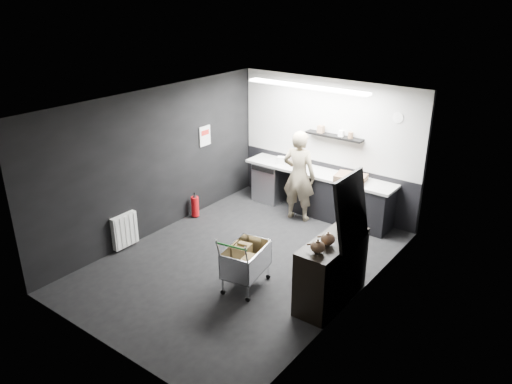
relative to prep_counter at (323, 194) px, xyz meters
The scene contains 22 objects.
floor 2.47m from the prep_counter, 93.20° to the right, with size 5.50×5.50×0.00m, color black.
ceiling 3.30m from the prep_counter, 93.20° to the right, with size 5.50×5.50×0.00m, color silver.
wall_back 0.96m from the prep_counter, 112.30° to the left, with size 5.50×5.50×0.00m, color black.
wall_front 5.25m from the prep_counter, 91.50° to the right, with size 5.50×5.50×0.00m, color black.
wall_left 3.35m from the prep_counter, 131.43° to the right, with size 5.50×5.50×0.00m, color black.
wall_right 3.18m from the prep_counter, 52.38° to the right, with size 5.50×5.50×0.00m, color black.
kitchen_wall_panel 1.43m from the prep_counter, 113.58° to the left, with size 3.95×0.02×1.70m, color beige.
dado_panel 0.34m from the prep_counter, 113.58° to the left, with size 3.95×0.02×1.00m, color black.
floating_shelf 1.18m from the prep_counter, 72.13° to the left, with size 1.20×0.22×0.04m, color black.
wall_clock 2.13m from the prep_counter, 13.36° to the left, with size 0.20×0.20×0.03m, color white.
poster 2.63m from the prep_counter, 152.11° to the right, with size 0.02×0.30×0.40m, color white.
poster_red_band 2.66m from the prep_counter, 152.05° to the right, with size 0.01×0.22×0.10m, color red.
radiator 3.92m from the prep_counter, 122.01° to the right, with size 0.10×0.50×0.60m, color white.
ceiling_strip 2.29m from the prep_counter, 103.37° to the right, with size 2.40×0.20×0.04m, color white.
prep_counter is the anchor object (origin of this frame).
person 0.70m from the prep_counter, 123.85° to the right, with size 0.66×0.43×1.81m, color #C2B899.
shopping_cart 3.02m from the prep_counter, 82.89° to the right, with size 0.64×0.94×0.93m.
sideboard 2.98m from the prep_counter, 57.38° to the right, with size 0.57×1.34×2.00m.
fire_extinguisher 2.58m from the prep_counter, 140.60° to the right, with size 0.15×0.15×0.50m.
cardboard_box 0.78m from the prep_counter, ahead, with size 0.56×0.43×0.11m, color #896549.
pink_tub 0.89m from the prep_counter, behind, with size 0.20×0.20×0.20m, color beige.
white_container 1.12m from the prep_counter, behind, with size 0.17×0.13×0.15m, color white.
Camera 1 is at (4.59, -5.77, 4.34)m, focal length 35.00 mm.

